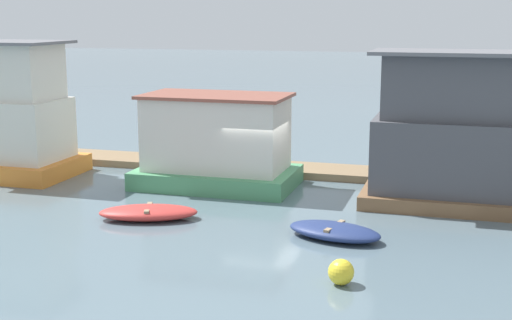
{
  "coord_description": "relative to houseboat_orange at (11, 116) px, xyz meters",
  "views": [
    {
      "loc": [
        6.98,
        -24.81,
        6.5
      ],
      "look_at": [
        0.0,
        -1.0,
        1.4
      ],
      "focal_mm": 50.0,
      "sensor_mm": 36.0,
      "label": 1
    }
  ],
  "objects": [
    {
      "name": "buoy_yellow",
      "position": [
        14.94,
        -8.27,
        -2.1
      ],
      "size": [
        0.65,
        0.65,
        0.65
      ],
      "primitive_type": "sphere",
      "color": "yellow",
      "rests_on": "ground_plane"
    },
    {
      "name": "houseboat_green",
      "position": [
        8.63,
        0.53,
        -0.77
      ],
      "size": [
        6.0,
        3.62,
        3.54
      ],
      "color": "#4C9360",
      "rests_on": "ground_plane"
    },
    {
      "name": "dinghy_red",
      "position": [
        8.03,
        -4.41,
        -2.19
      ],
      "size": [
        3.45,
        2.34,
        0.46
      ],
      "color": "red",
      "rests_on": "ground_plane"
    },
    {
      "name": "dinghy_navy",
      "position": [
        14.14,
        -4.69,
        -2.2
      ],
      "size": [
        3.12,
        2.11,
        0.44
      ],
      "color": "navy",
      "rests_on": "ground_plane"
    },
    {
      "name": "ground_plane",
      "position": [
        10.6,
        0.16,
        -2.42
      ],
      "size": [
        200.0,
        200.0,
        0.0
      ],
      "primitive_type": "plane",
      "color": "slate"
    },
    {
      "name": "houseboat_brown",
      "position": [
        17.54,
        0.11,
        -0.03
      ],
      "size": [
        6.41,
        3.36,
        5.3
      ],
      "color": "brown",
      "rests_on": "ground_plane"
    },
    {
      "name": "mooring_post_near_right",
      "position": [
        -1.88,
        2.17,
        -1.37
      ],
      "size": [
        0.22,
        0.22,
        2.1
      ],
      "primitive_type": "cylinder",
      "color": "brown",
      "rests_on": "ground_plane"
    },
    {
      "name": "dock_walkway",
      "position": [
        10.6,
        3.48,
        -2.27
      ],
      "size": [
        33.8,
        2.13,
        0.3
      ],
      "primitive_type": "cube",
      "color": "#846B4C",
      "rests_on": "ground_plane"
    },
    {
      "name": "houseboat_orange",
      "position": [
        0.0,
        0.0,
        0.0
      ],
      "size": [
        5.05,
        3.79,
        5.45
      ],
      "color": "orange",
      "rests_on": "ground_plane"
    }
  ]
}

